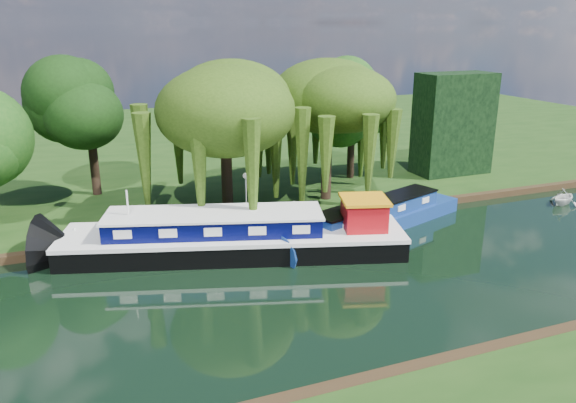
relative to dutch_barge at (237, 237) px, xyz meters
name	(u,v)px	position (x,y,z in m)	size (l,w,h in m)	color
ground	(301,286)	(1.75, -5.03, -0.97)	(120.00, 120.00, 0.00)	black
far_bank	(173,145)	(1.75, 28.97, -0.75)	(120.00, 52.00, 0.45)	black
dutch_barge	(237,237)	(0.00, 0.00, 0.00)	(19.03, 9.40, 3.93)	black
narrowboat	(377,219)	(9.06, 0.41, -0.26)	(13.70, 6.66, 2.00)	navy
white_cruiser	(563,204)	(23.79, 0.09, -0.97)	(2.10, 2.44, 1.28)	silver
willow_left	(225,110)	(1.07, 5.65, 6.09)	(7.60, 7.60, 9.10)	black
willow_right	(328,109)	(8.28, 6.16, 5.73)	(7.04, 7.04, 8.58)	black
tree_far_mid	(88,109)	(-6.55, 13.09, 5.58)	(5.41, 5.41, 8.85)	black
tree_far_right	(352,107)	(12.44, 10.52, 5.01)	(4.91, 4.91, 8.04)	black
conifer_hedge	(453,124)	(20.75, 8.97, 3.48)	(6.00, 3.00, 8.00)	black
lamppost	(246,182)	(2.25, 5.47, 1.45)	(0.36, 0.36, 2.56)	silver
mooring_posts	(241,216)	(1.25, 3.37, -0.02)	(19.16, 0.16, 1.00)	silver
reeds_near	(530,324)	(8.62, -12.60, -0.42)	(33.70, 1.50, 1.10)	#154211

